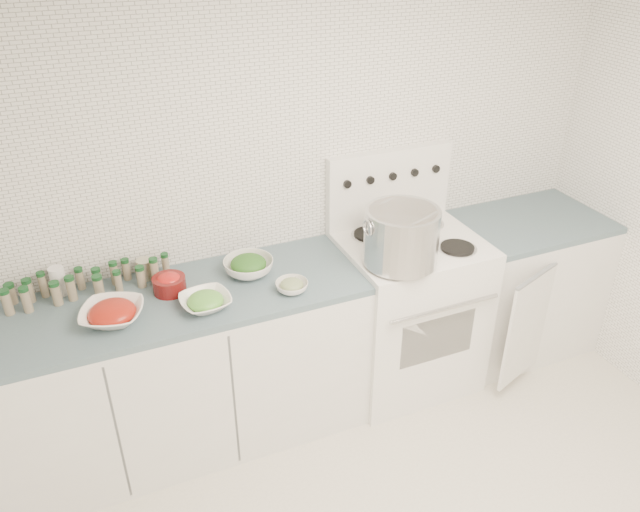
% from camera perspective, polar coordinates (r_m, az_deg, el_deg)
% --- Properties ---
extents(room_walls, '(3.54, 3.04, 2.52)m').
position_cam_1_polar(room_walls, '(2.06, 14.84, -0.38)').
color(room_walls, white).
rests_on(room_walls, ground).
extents(counter_left, '(1.85, 0.62, 0.90)m').
position_cam_1_polar(counter_left, '(3.34, -12.30, -10.19)').
color(counter_left, white).
rests_on(counter_left, ground).
extents(stove, '(0.76, 0.70, 1.36)m').
position_cam_1_polar(stove, '(3.67, 7.89, -4.63)').
color(stove, white).
rests_on(stove, ground).
extents(counter_right, '(0.89, 0.76, 0.90)m').
position_cam_1_polar(counter_right, '(4.13, 17.76, -2.44)').
color(counter_right, white).
rests_on(counter_right, ground).
extents(stock_pot, '(0.40, 0.38, 0.29)m').
position_cam_1_polar(stock_pot, '(3.14, 7.46, 1.97)').
color(stock_pot, silver).
rests_on(stock_pot, stove).
extents(bowl_tomato, '(0.36, 0.36, 0.09)m').
position_cam_1_polar(bowl_tomato, '(2.97, -18.47, -4.98)').
color(bowl_tomato, white).
rests_on(bowl_tomato, counter_left).
extents(bowl_snowpea, '(0.25, 0.25, 0.08)m').
position_cam_1_polar(bowl_snowpea, '(2.95, -10.43, -4.09)').
color(bowl_snowpea, white).
rests_on(bowl_snowpea, counter_left).
extents(bowl_broccoli, '(0.33, 0.33, 0.10)m').
position_cam_1_polar(bowl_broccoli, '(3.17, -6.56, -0.88)').
color(bowl_broccoli, white).
rests_on(bowl_broccoli, counter_left).
extents(bowl_zucchini, '(0.20, 0.20, 0.06)m').
position_cam_1_polar(bowl_zucchini, '(3.03, -2.59, -2.74)').
color(bowl_zucchini, white).
rests_on(bowl_zucchini, counter_left).
extents(bowl_pepper, '(0.16, 0.16, 0.10)m').
position_cam_1_polar(bowl_pepper, '(3.10, -13.62, -2.43)').
color(bowl_pepper, '#59100F').
rests_on(bowl_pepper, counter_left).
extents(salt_canister, '(0.07, 0.07, 0.15)m').
position_cam_1_polar(salt_canister, '(3.23, -22.80, -2.13)').
color(salt_canister, white).
rests_on(salt_canister, counter_left).
extents(tin_can, '(0.10, 0.10, 0.10)m').
position_cam_1_polar(tin_can, '(3.24, -15.70, -1.15)').
color(tin_can, '#B7B39B').
rests_on(tin_can, counter_left).
extents(spice_cluster, '(0.78, 0.15, 0.14)m').
position_cam_1_polar(spice_cluster, '(3.19, -21.04, -2.38)').
color(spice_cluster, gray).
rests_on(spice_cluster, counter_left).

